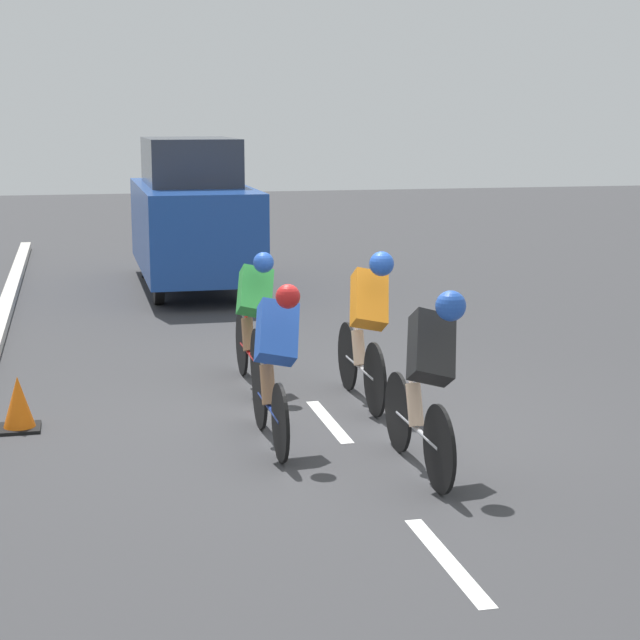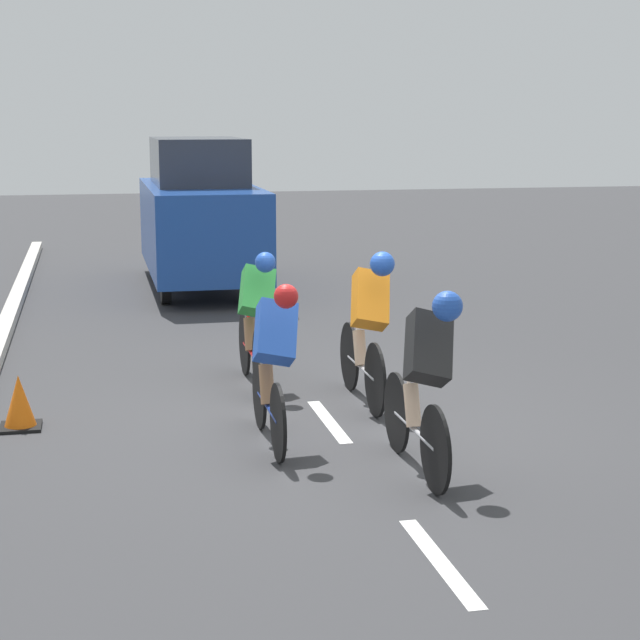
{
  "view_description": "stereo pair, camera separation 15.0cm",
  "coord_description": "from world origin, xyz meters",
  "px_view_note": "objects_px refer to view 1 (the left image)",
  "views": [
    {
      "loc": [
        2.2,
        9.12,
        2.75
      ],
      "look_at": [
        0.08,
        -0.05,
        0.95
      ],
      "focal_mm": 60.0,
      "sensor_mm": 36.0,
      "label": 1
    },
    {
      "loc": [
        2.06,
        9.16,
        2.75
      ],
      "look_at": [
        0.08,
        -0.05,
        0.95
      ],
      "focal_mm": 60.0,
      "sensor_mm": 36.0,
      "label": 2
    }
  ],
  "objects_px": {
    "cyclist_black": "(428,375)",
    "cyclist_blue": "(275,361)",
    "support_car": "(192,215)",
    "cyclist_green": "(253,317)",
    "traffic_cone": "(18,404)",
    "cyclist_orange": "(367,323)"
  },
  "relations": [
    {
      "from": "cyclist_green",
      "to": "cyclist_orange",
      "type": "relative_size",
      "value": 0.98
    },
    {
      "from": "cyclist_black",
      "to": "cyclist_blue",
      "type": "bearing_deg",
      "value": -42.96
    },
    {
      "from": "cyclist_black",
      "to": "cyclist_orange",
      "type": "height_order",
      "value": "cyclist_orange"
    },
    {
      "from": "cyclist_black",
      "to": "cyclist_blue",
      "type": "distance_m",
      "value": 1.4
    },
    {
      "from": "cyclist_green",
      "to": "support_car",
      "type": "bearing_deg",
      "value": -91.04
    },
    {
      "from": "cyclist_orange",
      "to": "traffic_cone",
      "type": "relative_size",
      "value": 3.49
    },
    {
      "from": "cyclist_orange",
      "to": "support_car",
      "type": "relative_size",
      "value": 0.38
    },
    {
      "from": "cyclist_black",
      "to": "support_car",
      "type": "bearing_deg",
      "value": -85.55
    },
    {
      "from": "cyclist_blue",
      "to": "cyclist_green",
      "type": "height_order",
      "value": "cyclist_green"
    },
    {
      "from": "cyclist_blue",
      "to": "cyclist_green",
      "type": "distance_m",
      "value": 2.03
    },
    {
      "from": "support_car",
      "to": "cyclist_orange",
      "type": "bearing_deg",
      "value": 96.34
    },
    {
      "from": "cyclist_green",
      "to": "traffic_cone",
      "type": "distance_m",
      "value": 2.56
    },
    {
      "from": "cyclist_blue",
      "to": "cyclist_orange",
      "type": "bearing_deg",
      "value": -134.64
    },
    {
      "from": "cyclist_blue",
      "to": "support_car",
      "type": "xyz_separation_m",
      "value": [
        -0.28,
        -8.65,
        0.44
      ]
    },
    {
      "from": "cyclist_blue",
      "to": "cyclist_orange",
      "type": "relative_size",
      "value": 0.95
    },
    {
      "from": "cyclist_green",
      "to": "cyclist_orange",
      "type": "bearing_deg",
      "value": 136.89
    },
    {
      "from": "cyclist_green",
      "to": "cyclist_orange",
      "type": "height_order",
      "value": "cyclist_orange"
    },
    {
      "from": "cyclist_orange",
      "to": "cyclist_blue",
      "type": "bearing_deg",
      "value": 45.36
    },
    {
      "from": "support_car",
      "to": "traffic_cone",
      "type": "bearing_deg",
      "value": 72.55
    },
    {
      "from": "cyclist_blue",
      "to": "cyclist_green",
      "type": "bearing_deg",
      "value": -94.41
    },
    {
      "from": "cyclist_black",
      "to": "cyclist_orange",
      "type": "xyz_separation_m",
      "value": [
        -0.09,
        -2.08,
        0.01
      ]
    },
    {
      "from": "cyclist_orange",
      "to": "traffic_cone",
      "type": "xyz_separation_m",
      "value": [
        3.25,
        0.14,
        -0.57
      ]
    }
  ]
}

